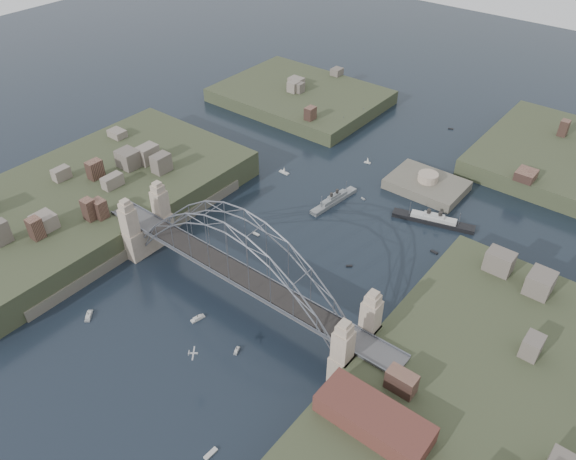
{
  "coord_description": "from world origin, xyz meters",
  "views": [
    {
      "loc": [
        66.96,
        -66.4,
        93.12
      ],
      "look_at": [
        0.0,
        18.0,
        10.0
      ],
      "focal_mm": 34.81,
      "sensor_mm": 36.0,
      "label": 1
    }
  ],
  "objects_px": {
    "naval_cruiser_near": "(334,200)",
    "naval_cruiser_far": "(353,124)",
    "fort_island": "(426,190)",
    "ocean_liner": "(433,220)",
    "bridge": "(238,261)",
    "wharf_shed": "(374,419)"
  },
  "relations": [
    {
      "from": "naval_cruiser_near",
      "to": "naval_cruiser_far",
      "type": "distance_m",
      "value": 49.47
    },
    {
      "from": "naval_cruiser_near",
      "to": "naval_cruiser_far",
      "type": "bearing_deg",
      "value": 116.79
    },
    {
      "from": "fort_island",
      "to": "ocean_liner",
      "type": "height_order",
      "value": "fort_island"
    },
    {
      "from": "fort_island",
      "to": "naval_cruiser_near",
      "type": "relative_size",
      "value": 1.21
    },
    {
      "from": "bridge",
      "to": "wharf_shed",
      "type": "height_order",
      "value": "bridge"
    },
    {
      "from": "ocean_liner",
      "to": "naval_cruiser_near",
      "type": "bearing_deg",
      "value": -161.53
    },
    {
      "from": "bridge",
      "to": "wharf_shed",
      "type": "distance_m",
      "value": 46.23
    },
    {
      "from": "bridge",
      "to": "naval_cruiser_near",
      "type": "xyz_separation_m",
      "value": [
        -5.7,
        46.67,
        -11.49
      ]
    },
    {
      "from": "naval_cruiser_near",
      "to": "wharf_shed",
      "type": "bearing_deg",
      "value": -50.68
    },
    {
      "from": "fort_island",
      "to": "naval_cruiser_near",
      "type": "bearing_deg",
      "value": -127.2
    },
    {
      "from": "naval_cruiser_far",
      "to": "naval_cruiser_near",
      "type": "bearing_deg",
      "value": -63.21
    },
    {
      "from": "naval_cruiser_far",
      "to": "wharf_shed",
      "type": "bearing_deg",
      "value": -55.52
    },
    {
      "from": "naval_cruiser_near",
      "to": "ocean_liner",
      "type": "xyz_separation_m",
      "value": [
        27.16,
        9.07,
        0.02
      ]
    },
    {
      "from": "fort_island",
      "to": "naval_cruiser_far",
      "type": "bearing_deg",
      "value": 152.49
    },
    {
      "from": "bridge",
      "to": "wharf_shed",
      "type": "bearing_deg",
      "value": -17.65
    },
    {
      "from": "wharf_shed",
      "to": "naval_cruiser_near",
      "type": "relative_size",
      "value": 1.1
    },
    {
      "from": "fort_island",
      "to": "ocean_liner",
      "type": "bearing_deg",
      "value": -56.44
    },
    {
      "from": "bridge",
      "to": "naval_cruiser_far",
      "type": "bearing_deg",
      "value": 107.13
    },
    {
      "from": "bridge",
      "to": "naval_cruiser_near",
      "type": "bearing_deg",
      "value": 96.97
    },
    {
      "from": "bridge",
      "to": "naval_cruiser_near",
      "type": "height_order",
      "value": "bridge"
    },
    {
      "from": "ocean_liner",
      "to": "wharf_shed",
      "type": "bearing_deg",
      "value": -72.09
    },
    {
      "from": "naval_cruiser_near",
      "to": "naval_cruiser_far",
      "type": "height_order",
      "value": "naval_cruiser_far"
    }
  ]
}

